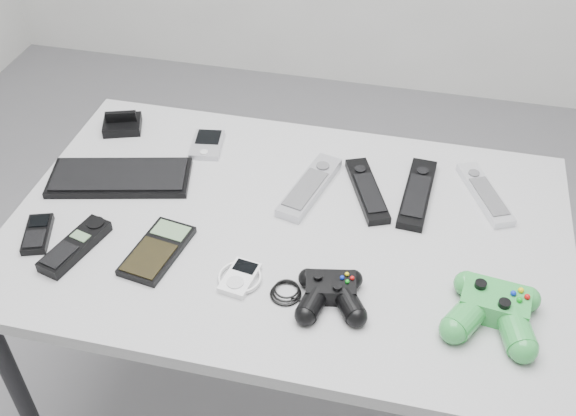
% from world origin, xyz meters
% --- Properties ---
extents(floor, '(3.50, 3.50, 0.00)m').
position_xyz_m(floor, '(0.00, 0.00, 0.00)').
color(floor, slate).
rests_on(floor, ground).
extents(desk, '(1.10, 0.71, 0.74)m').
position_xyz_m(desk, '(0.04, -0.08, 0.68)').
color(desk, '#A6A6A8').
rests_on(desk, floor).
extents(pda_keyboard, '(0.32, 0.19, 0.02)m').
position_xyz_m(pda_keyboard, '(-0.34, -0.02, 0.75)').
color(pda_keyboard, black).
rests_on(pda_keyboard, desk).
extents(dock_bracket, '(0.11, 0.10, 0.05)m').
position_xyz_m(dock_bracket, '(-0.42, 0.16, 0.76)').
color(dock_bracket, black).
rests_on(dock_bracket, desk).
extents(pda, '(0.08, 0.11, 0.02)m').
position_xyz_m(pda, '(-0.20, 0.14, 0.75)').
color(pda, '#AFAFB6').
rests_on(pda, desk).
extents(remote_silver_a, '(0.10, 0.22, 0.02)m').
position_xyz_m(remote_silver_a, '(0.06, 0.04, 0.75)').
color(remote_silver_a, '#AFAFB6').
rests_on(remote_silver_a, desk).
extents(remote_black_a, '(0.12, 0.21, 0.02)m').
position_xyz_m(remote_black_a, '(0.18, 0.05, 0.75)').
color(remote_black_a, black).
rests_on(remote_black_a, desk).
extents(remote_black_b, '(0.07, 0.22, 0.02)m').
position_xyz_m(remote_black_b, '(0.28, 0.07, 0.75)').
color(remote_black_b, black).
rests_on(remote_black_b, desk).
extents(remote_silver_b, '(0.12, 0.20, 0.02)m').
position_xyz_m(remote_silver_b, '(0.42, 0.10, 0.75)').
color(remote_silver_b, silver).
rests_on(remote_silver_b, desk).
extents(mobile_phone, '(0.08, 0.11, 0.02)m').
position_xyz_m(mobile_phone, '(-0.43, -0.22, 0.75)').
color(mobile_phone, black).
rests_on(mobile_phone, desk).
extents(cordless_handset, '(0.09, 0.16, 0.02)m').
position_xyz_m(cordless_handset, '(-0.34, -0.24, 0.75)').
color(cordless_handset, black).
rests_on(cordless_handset, desk).
extents(calculator, '(0.11, 0.17, 0.02)m').
position_xyz_m(calculator, '(-0.18, -0.21, 0.75)').
color(calculator, black).
rests_on(calculator, desk).
extents(mp3_player, '(0.09, 0.10, 0.02)m').
position_xyz_m(mp3_player, '(-0.01, -0.24, 0.75)').
color(mp3_player, white).
rests_on(mp3_player, desk).
extents(controller_black, '(0.23, 0.17, 0.04)m').
position_xyz_m(controller_black, '(0.16, -0.25, 0.76)').
color(controller_black, black).
rests_on(controller_black, desk).
extents(controller_green, '(0.18, 0.19, 0.05)m').
position_xyz_m(controller_green, '(0.43, -0.23, 0.77)').
color(controller_green, '#227F36').
rests_on(controller_green, desk).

